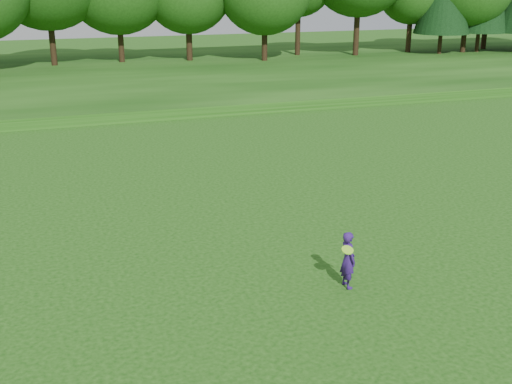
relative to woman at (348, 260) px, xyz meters
name	(u,v)px	position (x,y,z in m)	size (l,w,h in m)	color
ground	(153,288)	(-4.55, 1.46, -0.73)	(140.00, 140.00, 0.00)	#14410C
berm	(68,79)	(-4.55, 35.46, -0.43)	(130.00, 30.00, 0.60)	#14410C
walking_path	(85,122)	(-4.55, 21.46, -0.71)	(130.00, 1.60, 0.04)	gray
woman	(348,260)	(0.00, 0.00, 0.00)	(0.51, 0.70, 1.45)	navy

